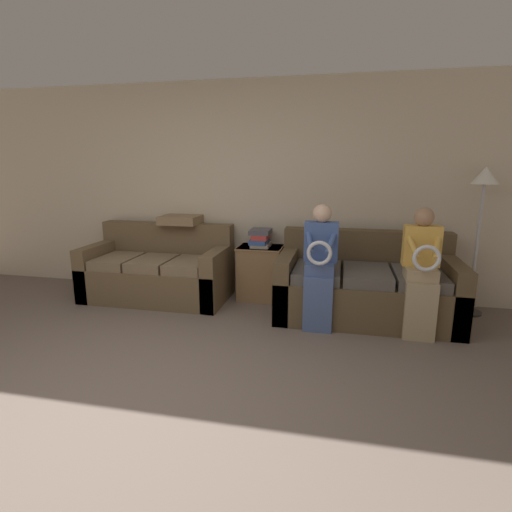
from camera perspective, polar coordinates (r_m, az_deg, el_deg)
The scene contains 10 objects.
ground_plane at distance 2.83m, azimuth -21.08°, elevation -22.08°, with size 14.00×14.00×0.00m, color #6B5B51.
wall_back at distance 4.98m, azimuth -3.84°, elevation 9.37°, with size 7.81×0.06×2.55m.
couch_main at distance 4.39m, azimuth 15.33°, elevation -4.32°, with size 1.82×0.96×0.87m.
couch_side at distance 4.97m, azimuth -13.68°, elevation -2.23°, with size 1.68×0.86×0.87m.
child_left_seated at distance 3.90m, azimuth 9.13°, elevation -0.82°, with size 0.33×0.38×1.21m.
child_right_seated at distance 3.97m, azimuth 22.56°, elevation -1.54°, with size 0.33×0.38×1.20m.
side_shelf at distance 4.78m, azimuth 0.63°, elevation -2.30°, with size 0.53×0.42×0.64m.
book_stack at distance 4.68m, azimuth 0.63°, elevation 2.60°, with size 0.24×0.31×0.20m.
floor_lamp at distance 4.72m, azimuth 29.65°, elevation 7.19°, with size 0.26×0.26×1.56m.
throw_pillow at distance 5.03m, azimuth -10.56°, elevation 5.17°, with size 0.46×0.46×0.10m.
Camera 1 is at (1.38, -1.89, 1.58)m, focal length 28.00 mm.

